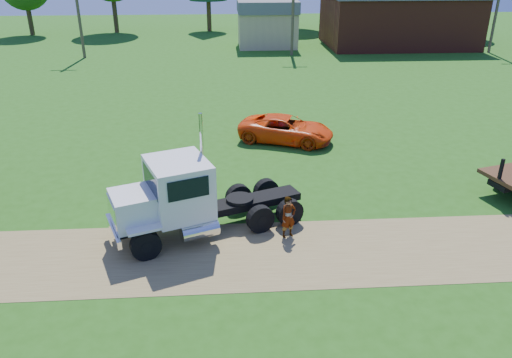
{
  "coord_description": "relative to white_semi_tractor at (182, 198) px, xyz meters",
  "views": [
    {
      "loc": [
        -0.81,
        -14.31,
        9.41
      ],
      "look_at": [
        0.32,
        2.63,
        1.6
      ],
      "focal_mm": 35.0,
      "sensor_mm": 36.0,
      "label": 1
    }
  ],
  "objects": [
    {
      "name": "spectator_b",
      "position": [
        0.19,
        3.1,
        -0.58
      ],
      "size": [
        0.88,
        0.69,
        1.77
      ],
      "primitive_type": "imported",
      "rotation": [
        0.0,
        0.0,
        3.11
      ],
      "color": "#999999",
      "rests_on": "ground"
    },
    {
      "name": "utility_poles",
      "position": [
        8.36,
        33.53,
        3.25
      ],
      "size": [
        42.2,
        0.28,
        9.0
      ],
      "color": "#4B3B2B",
      "rests_on": "ground"
    },
    {
      "name": "dirt_track",
      "position": [
        2.36,
        -1.47,
        -1.46
      ],
      "size": [
        120.0,
        4.2,
        0.01
      ],
      "primitive_type": "cube",
      "color": "brown",
      "rests_on": "ground"
    },
    {
      "name": "orange_pickup",
      "position": [
        4.85,
        9.4,
        -0.77
      ],
      "size": [
        5.51,
        3.95,
        1.39
      ],
      "primitive_type": "imported",
      "rotation": [
        0.0,
        0.0,
        1.2
      ],
      "color": "#EB430B",
      "rests_on": "ground"
    },
    {
      "name": "white_semi_tractor",
      "position": [
        0.0,
        0.0,
        0.0
      ],
      "size": [
        7.19,
        4.56,
        4.3
      ],
      "rotation": [
        0.0,
        0.0,
        0.37
      ],
      "color": "black",
      "rests_on": "ground"
    },
    {
      "name": "ground",
      "position": [
        2.36,
        -1.47,
        -1.47
      ],
      "size": [
        140.0,
        140.0,
        0.0
      ],
      "primitive_type": "plane",
      "color": "#205011",
      "rests_on": "ground"
    },
    {
      "name": "tan_shed",
      "position": [
        6.36,
        38.53,
        0.96
      ],
      "size": [
        6.2,
        5.4,
        4.7
      ],
      "color": "tan",
      "rests_on": "ground"
    },
    {
      "name": "spectator_a",
      "position": [
        3.74,
        -0.39,
        -0.68
      ],
      "size": [
        0.68,
        0.59,
        1.58
      ],
      "primitive_type": "imported",
      "rotation": [
        0.0,
        0.0,
        0.44
      ],
      "color": "#999999",
      "rests_on": "ground"
    },
    {
      "name": "brick_building",
      "position": [
        20.36,
        38.53,
        1.19
      ],
      "size": [
        15.4,
        10.4,
        5.3
      ],
      "color": "maroon",
      "rests_on": "ground"
    }
  ]
}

